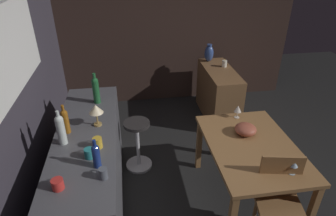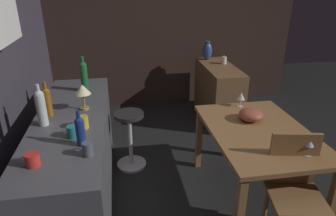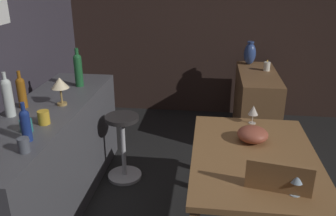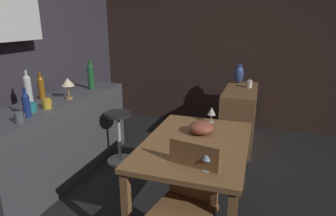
{
  "view_description": "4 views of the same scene",
  "coord_description": "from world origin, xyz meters",
  "px_view_note": "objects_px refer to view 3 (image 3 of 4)",
  "views": [
    {
      "loc": [
        -2.3,
        1.0,
        2.53
      ],
      "look_at": [
        0.62,
        0.55,
        0.86
      ],
      "focal_mm": 31.02,
      "sensor_mm": 36.0,
      "label": 1
    },
    {
      "loc": [
        -2.3,
        1.0,
        2.01
      ],
      "look_at": [
        0.39,
        0.54,
        0.81
      ],
      "focal_mm": 32.08,
      "sensor_mm": 36.0,
      "label": 2
    },
    {
      "loc": [
        -2.3,
        0.13,
        1.96
      ],
      "look_at": [
        0.54,
        0.47,
        0.82
      ],
      "focal_mm": 37.55,
      "sensor_mm": 36.0,
      "label": 3
    },
    {
      "loc": [
        -2.3,
        -0.7,
        1.75
      ],
      "look_at": [
        0.74,
        0.31,
        0.76
      ],
      "focal_mm": 30.54,
      "sensor_mm": 36.0,
      "label": 4
    }
  ],
  "objects_px": {
    "wine_glass_left": "(253,111)",
    "wine_bottle_clear": "(8,96)",
    "cup_teal": "(26,125)",
    "cup_slate": "(24,145)",
    "wine_bottle_amber": "(21,91)",
    "wine_glass_right": "(297,177)",
    "wine_bottle_green": "(78,68)",
    "sideboard_cabinet": "(256,106)",
    "counter_lamp": "(60,84)",
    "wine_bottle_cobalt": "(25,124)",
    "vase_ceramic_blue": "(250,54)",
    "bar_stool": "(123,145)",
    "cup_mustard": "(44,117)",
    "pillar_candle_tall": "(267,66)",
    "dining_table": "(253,165)",
    "fruit_bowl": "(253,134)"
  },
  "relations": [
    {
      "from": "wine_bottle_clear",
      "to": "wine_bottle_cobalt",
      "type": "xyz_separation_m",
      "value": [
        -0.38,
        -0.33,
        -0.04
      ]
    },
    {
      "from": "wine_bottle_green",
      "to": "pillar_candle_tall",
      "type": "height_order",
      "value": "wine_bottle_green"
    },
    {
      "from": "wine_bottle_amber",
      "to": "wine_bottle_clear",
      "type": "bearing_deg",
      "value": 177.4
    },
    {
      "from": "wine_glass_left",
      "to": "wine_glass_right",
      "type": "bearing_deg",
      "value": -171.76
    },
    {
      "from": "pillar_candle_tall",
      "to": "dining_table",
      "type": "bearing_deg",
      "value": 170.17
    },
    {
      "from": "sideboard_cabinet",
      "to": "cup_slate",
      "type": "bearing_deg",
      "value": 142.95
    },
    {
      "from": "wine_bottle_cobalt",
      "to": "cup_slate",
      "type": "height_order",
      "value": "wine_bottle_cobalt"
    },
    {
      "from": "wine_bottle_green",
      "to": "cup_mustard",
      "type": "relative_size",
      "value": 3.08
    },
    {
      "from": "bar_stool",
      "to": "wine_glass_left",
      "type": "xyz_separation_m",
      "value": [
        -0.19,
        -1.18,
        0.5
      ]
    },
    {
      "from": "cup_slate",
      "to": "wine_bottle_clear",
      "type": "bearing_deg",
      "value": 36.4
    },
    {
      "from": "wine_glass_left",
      "to": "cup_teal",
      "type": "distance_m",
      "value": 1.77
    },
    {
      "from": "wine_bottle_amber",
      "to": "counter_lamp",
      "type": "bearing_deg",
      "value": -73.34
    },
    {
      "from": "cup_teal",
      "to": "cup_slate",
      "type": "xyz_separation_m",
      "value": [
        -0.28,
        -0.13,
        0.0
      ]
    },
    {
      "from": "counter_lamp",
      "to": "vase_ceramic_blue",
      "type": "xyz_separation_m",
      "value": [
        1.85,
        -1.7,
        -0.12
      ]
    },
    {
      "from": "bar_stool",
      "to": "pillar_candle_tall",
      "type": "bearing_deg",
      "value": -50.68
    },
    {
      "from": "wine_bottle_amber",
      "to": "cup_mustard",
      "type": "bearing_deg",
      "value": -132.96
    },
    {
      "from": "sideboard_cabinet",
      "to": "wine_glass_left",
      "type": "distance_m",
      "value": 1.36
    },
    {
      "from": "sideboard_cabinet",
      "to": "wine_bottle_cobalt",
      "type": "height_order",
      "value": "wine_bottle_cobalt"
    },
    {
      "from": "cup_slate",
      "to": "cup_mustard",
      "type": "bearing_deg",
      "value": 9.01
    },
    {
      "from": "bar_stool",
      "to": "vase_ceramic_blue",
      "type": "distance_m",
      "value": 2.07
    },
    {
      "from": "wine_glass_right",
      "to": "wine_bottle_green",
      "type": "height_order",
      "value": "wine_bottle_green"
    },
    {
      "from": "cup_teal",
      "to": "pillar_candle_tall",
      "type": "bearing_deg",
      "value": -42.65
    },
    {
      "from": "dining_table",
      "to": "cup_teal",
      "type": "distance_m",
      "value": 1.62
    },
    {
      "from": "dining_table",
      "to": "wine_glass_right",
      "type": "relative_size",
      "value": 7.88
    },
    {
      "from": "sideboard_cabinet",
      "to": "cup_mustard",
      "type": "distance_m",
      "value": 2.59
    },
    {
      "from": "sideboard_cabinet",
      "to": "wine_bottle_green",
      "type": "xyz_separation_m",
      "value": [
        -0.94,
        1.81,
        0.66
      ]
    },
    {
      "from": "wine_glass_left",
      "to": "wine_bottle_amber",
      "type": "xyz_separation_m",
      "value": [
        -0.26,
        1.88,
        0.18
      ]
    },
    {
      "from": "fruit_bowl",
      "to": "wine_bottle_clear",
      "type": "distance_m",
      "value": 1.87
    },
    {
      "from": "cup_slate",
      "to": "wine_glass_left",
      "type": "bearing_deg",
      "value": -56.91
    },
    {
      "from": "wine_glass_left",
      "to": "wine_bottle_clear",
      "type": "relative_size",
      "value": 0.46
    },
    {
      "from": "cup_teal",
      "to": "cup_mustard",
      "type": "height_order",
      "value": "cup_mustard"
    },
    {
      "from": "wine_bottle_green",
      "to": "cup_mustard",
      "type": "distance_m",
      "value": 0.89
    },
    {
      "from": "dining_table",
      "to": "wine_bottle_amber",
      "type": "relative_size",
      "value": 4.17
    },
    {
      "from": "wine_bottle_green",
      "to": "wine_bottle_cobalt",
      "type": "distance_m",
      "value": 1.16
    },
    {
      "from": "cup_teal",
      "to": "pillar_candle_tall",
      "type": "relative_size",
      "value": 0.91
    },
    {
      "from": "wine_bottle_clear",
      "to": "pillar_candle_tall",
      "type": "height_order",
      "value": "wine_bottle_clear"
    },
    {
      "from": "sideboard_cabinet",
      "to": "wine_glass_right",
      "type": "bearing_deg",
      "value": 178.68
    },
    {
      "from": "bar_stool",
      "to": "wine_glass_left",
      "type": "relative_size",
      "value": 4.19
    },
    {
      "from": "counter_lamp",
      "to": "wine_glass_right",
      "type": "bearing_deg",
      "value": -115.31
    },
    {
      "from": "wine_bottle_clear",
      "to": "vase_ceramic_blue",
      "type": "distance_m",
      "value": 2.92
    },
    {
      "from": "dining_table",
      "to": "cup_mustard",
      "type": "xyz_separation_m",
      "value": [
        -0.01,
        1.52,
        0.3
      ]
    },
    {
      "from": "wine_glass_right",
      "to": "vase_ceramic_blue",
      "type": "bearing_deg",
      "value": 0.52
    },
    {
      "from": "dining_table",
      "to": "cup_teal",
      "type": "bearing_deg",
      "value": 95.41
    },
    {
      "from": "wine_bottle_green",
      "to": "cup_mustard",
      "type": "xyz_separation_m",
      "value": [
        -0.88,
        -0.06,
        -0.12
      ]
    },
    {
      "from": "fruit_bowl",
      "to": "counter_lamp",
      "type": "distance_m",
      "value": 1.58
    },
    {
      "from": "fruit_bowl",
      "to": "cup_mustard",
      "type": "distance_m",
      "value": 1.55
    },
    {
      "from": "cup_teal",
      "to": "cup_slate",
      "type": "distance_m",
      "value": 0.31
    },
    {
      "from": "counter_lamp",
      "to": "vase_ceramic_blue",
      "type": "distance_m",
      "value": 2.52
    },
    {
      "from": "bar_stool",
      "to": "cup_slate",
      "type": "bearing_deg",
      "value": 164.73
    },
    {
      "from": "wine_bottle_green",
      "to": "vase_ceramic_blue",
      "type": "xyz_separation_m",
      "value": [
        1.35,
        -1.74,
        -0.12
      ]
    }
  ]
}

